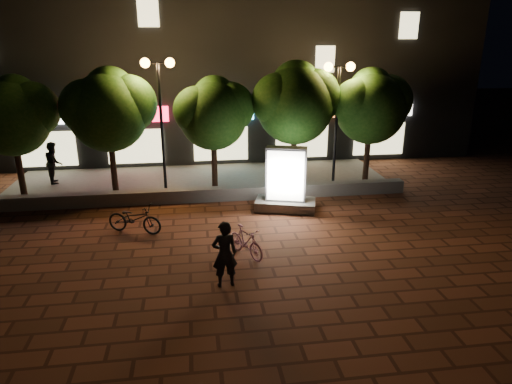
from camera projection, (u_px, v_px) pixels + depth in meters
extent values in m
plane|color=brown|center=(209.00, 245.00, 13.84)|extent=(80.00, 80.00, 0.00)
cube|color=slate|center=(204.00, 195.00, 17.51)|extent=(16.00, 0.45, 0.50)
cube|color=slate|center=(202.00, 181.00, 19.92)|extent=(16.00, 5.00, 0.08)
cube|color=black|center=(195.00, 56.00, 24.42)|extent=(28.00, 8.00, 10.00)
cube|color=silver|center=(42.00, 117.00, 20.46)|extent=(3.20, 0.12, 0.70)
cube|color=beige|center=(47.00, 149.00, 20.94)|extent=(2.60, 0.10, 1.60)
cube|color=red|center=(133.00, 115.00, 20.99)|extent=(3.20, 0.12, 0.70)
cube|color=beige|center=(136.00, 146.00, 21.47)|extent=(2.60, 0.10, 1.60)
cube|color=#40C8ED|center=(220.00, 113.00, 21.52)|extent=(3.20, 0.12, 0.70)
cube|color=beige|center=(221.00, 144.00, 22.00)|extent=(2.60, 0.10, 1.60)
cube|color=#DE5A26|center=(303.00, 111.00, 22.05)|extent=(3.20, 0.12, 0.70)
cube|color=beige|center=(302.00, 141.00, 22.53)|extent=(2.60, 0.10, 1.60)
cube|color=beige|center=(381.00, 109.00, 22.58)|extent=(3.20, 0.12, 0.70)
cube|color=beige|center=(379.00, 139.00, 23.06)|extent=(2.60, 0.10, 1.60)
cube|color=beige|center=(148.00, 12.00, 19.71)|extent=(0.90, 0.10, 1.20)
cube|color=beige|center=(325.00, 59.00, 21.41)|extent=(0.90, 0.10, 1.20)
cube|color=beige|center=(409.00, 25.00, 21.45)|extent=(0.90, 0.10, 1.20)
cylinder|color=black|center=(20.00, 168.00, 17.59)|extent=(0.24, 0.24, 2.25)
sphere|color=#2C5418|center=(11.00, 119.00, 16.98)|extent=(2.80, 2.80, 2.80)
sphere|color=#2C5418|center=(31.00, 109.00, 17.17)|extent=(2.10, 2.10, 2.10)
sphere|color=#2C5418|center=(14.00, 98.00, 17.10)|extent=(1.82, 1.82, 1.82)
cylinder|color=black|center=(113.00, 163.00, 18.04)|extent=(0.24, 0.24, 2.34)
sphere|color=#2C5418|center=(108.00, 113.00, 17.40)|extent=(3.00, 3.00, 3.00)
sphere|color=#2C5418|center=(128.00, 104.00, 17.59)|extent=(2.25, 2.25, 2.25)
sphere|color=#2C5418|center=(88.00, 107.00, 17.09)|extent=(2.10, 2.10, 2.10)
sphere|color=#2C5418|center=(110.00, 92.00, 17.50)|extent=(1.95, 1.95, 1.95)
cylinder|color=black|center=(214.00, 161.00, 18.59)|extent=(0.24, 0.24, 2.21)
sphere|color=#2C5418|center=(213.00, 116.00, 18.00)|extent=(2.70, 2.70, 2.70)
sphere|color=#2C5418|center=(229.00, 107.00, 18.18)|extent=(2.03, 2.03, 2.02)
sphere|color=#2C5418|center=(197.00, 111.00, 17.70)|extent=(1.89, 1.89, 1.89)
sphere|color=#2C5418|center=(215.00, 98.00, 18.12)|extent=(1.76, 1.76, 1.76)
cylinder|color=black|center=(294.00, 156.00, 18.99)|extent=(0.24, 0.24, 2.43)
sphere|color=#2C5418|center=(295.00, 106.00, 18.33)|extent=(3.10, 3.10, 3.10)
sphere|color=#2C5418|center=(313.00, 97.00, 18.52)|extent=(2.33, 2.33, 2.33)
sphere|color=#2C5418|center=(279.00, 100.00, 18.01)|extent=(2.17, 2.17, 2.17)
sphere|color=#2C5418|center=(296.00, 85.00, 18.42)|extent=(2.01, 2.02, 2.02)
cylinder|color=black|center=(367.00, 155.00, 19.44)|extent=(0.24, 0.24, 2.29)
sphere|color=#2C5418|center=(371.00, 109.00, 18.81)|extent=(2.90, 2.90, 2.90)
sphere|color=#2C5418|center=(386.00, 101.00, 19.00)|extent=(2.18, 2.17, 2.17)
sphere|color=#2C5418|center=(357.00, 104.00, 18.50)|extent=(2.03, 2.03, 2.03)
sphere|color=#2C5418|center=(371.00, 90.00, 18.92)|extent=(1.89, 1.88, 1.88)
cylinder|color=black|center=(162.00, 130.00, 17.69)|extent=(0.12, 0.12, 5.00)
cylinder|color=black|center=(157.00, 63.00, 16.88)|extent=(0.90, 0.08, 0.08)
sphere|color=#FBA73E|center=(145.00, 63.00, 16.82)|extent=(0.36, 0.36, 0.36)
sphere|color=#FBA73E|center=(170.00, 63.00, 16.94)|extent=(0.36, 0.36, 0.36)
cylinder|color=black|center=(336.00, 127.00, 18.65)|extent=(0.12, 0.12, 4.80)
cylinder|color=black|center=(340.00, 67.00, 17.87)|extent=(0.90, 0.08, 0.08)
sphere|color=#FBA73E|center=(328.00, 67.00, 17.81)|extent=(0.36, 0.36, 0.36)
sphere|color=#FBA73E|center=(351.00, 67.00, 17.93)|extent=(0.36, 0.36, 0.36)
cube|color=slate|center=(285.00, 205.00, 16.65)|extent=(2.37, 1.64, 0.36)
cube|color=#4C4C51|center=(286.00, 174.00, 16.28)|extent=(1.51, 0.88, 1.97)
cube|color=white|center=(285.00, 176.00, 16.04)|extent=(1.26, 0.40, 1.79)
cube|color=white|center=(287.00, 172.00, 16.52)|extent=(1.26, 0.40, 1.79)
imported|color=#C683AE|center=(246.00, 242.00, 13.01)|extent=(1.13, 1.50, 0.90)
imported|color=black|center=(225.00, 254.00, 11.32)|extent=(0.69, 0.50, 1.75)
imported|color=black|center=(134.00, 219.00, 14.58)|extent=(1.94, 1.28, 0.96)
imported|color=black|center=(54.00, 162.00, 19.27)|extent=(0.85, 0.99, 1.77)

